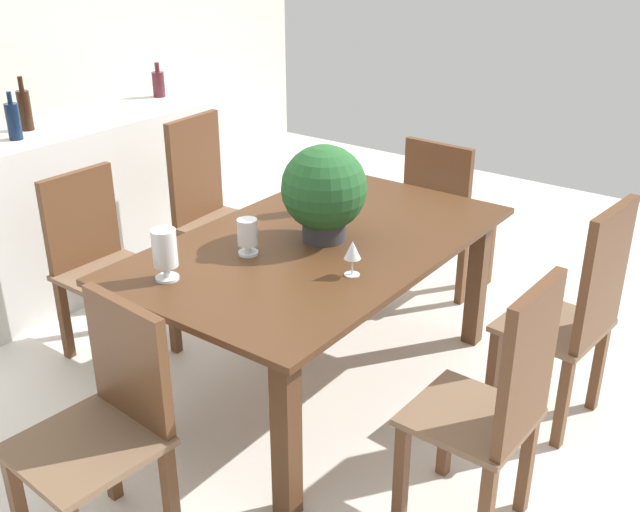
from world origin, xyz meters
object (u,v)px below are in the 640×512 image
Objects in this scene: wine_bottle_dark at (25,109)px; chair_near_right at (578,308)px; chair_near_left at (498,402)px; chair_foot_end at (444,208)px; crystal_vase_left at (314,186)px; wine_bottle_tall at (13,121)px; dining_table at (319,262)px; flower_centerpiece at (324,191)px; chair_head_end at (108,418)px; chair_far_left at (99,257)px; wine_bottle_clear at (158,84)px; crystal_vase_center_near at (248,234)px; crystal_vase_right at (165,250)px; wine_glass at (352,251)px; chair_far_right at (210,202)px; kitchen_counter at (76,203)px.

chair_near_right is at bearing -79.19° from wine_bottle_dark.
chair_near_left is 1.10× the size of chair_foot_end.
chair_near_right is at bearing -84.55° from crystal_vase_left.
crystal_vase_left is 0.86× the size of wine_bottle_tall.
dining_table is 0.34m from flower_centerpiece.
chair_foot_end is at bearing 94.80° from chair_head_end.
chair_near_right is 1.19m from flower_centerpiece.
wine_bottle_clear is (1.25, 0.86, 0.55)m from chair_far_left.
crystal_vase_center_near is 0.75× the size of crystal_vase_right.
crystal_vase_left reaches higher than wine_glass.
chair_far_right reaches higher than crystal_vase_right.
chair_near_right reaches higher than crystal_vase_left.
wine_bottle_tall is at bearing 92.93° from wine_glass.
chair_far_left is 4.43× the size of crystal_vase_right.
chair_near_right reaches higher than dining_table.
crystal_vase_center_near is at bearing -122.90° from wine_bottle_clear.
flower_centerpiece is (-0.38, -1.09, 0.41)m from chair_far_right.
chair_head_end is 1.56m from crystal_vase_left.
chair_far_right is at bearing 69.72° from dining_table.
chair_near_left reaches higher than wine_glass.
kitchen_counter is at bearing 14.94° from wine_bottle_tall.
chair_foot_end is 1.04m from crystal_vase_left.
flower_centerpiece is at bearing -67.48° from chair_far_left.
chair_far_right is at bearing 1.61° from chair_far_left.
crystal_vase_left is (-0.12, 1.29, 0.31)m from chair_near_right.
chair_near_right reaches higher than chair_head_end.
crystal_vase_left is 0.73m from wine_glass.
chair_head_end is at bearing 162.75° from wine_glass.
wine_bottle_dark is at bearing 38.31° from wine_bottle_tall.
wine_bottle_clear reaches higher than crystal_vase_left.
wine_bottle_dark is (0.51, 1.63, 0.23)m from crystal_vase_right.
flower_centerpiece is (0.42, -1.08, 0.46)m from chair_far_left.
crystal_vase_left is (-0.95, 0.23, 0.36)m from chair_foot_end.
wine_bottle_dark reaches higher than chair_near_right.
crystal_vase_center_near is 2.13m from wine_bottle_clear.
chair_near_right is 1.73m from crystal_vase_right.
wine_bottle_tall reaches higher than dining_table.
chair_far_right is at bearing -108.90° from chair_near_left.
chair_foot_end is at bearing -32.08° from chair_far_left.
chair_far_left is at bearing -88.40° from chair_near_left.
chair_foot_end is 1.35m from chair_far_right.
wine_bottle_clear is at bearing 4.57° from kitchen_counter.
chair_far_left is at bearing 147.20° from chair_head_end.
chair_near_left is 2.13m from chair_far_left.
wine_bottle_tall reaches higher than chair_near_left.
wine_bottle_tall is at bearing 84.18° from chair_far_left.
wine_glass is 2.10m from wine_bottle_tall.
wine_bottle_tall reaches higher than crystal_vase_left.
crystal_vase_left is 0.58m from crystal_vase_center_near.
flower_centerpiece reaches higher than chair_head_end.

